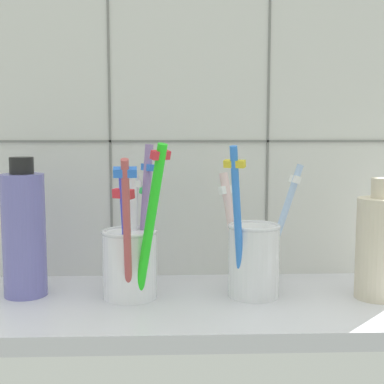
{
  "coord_description": "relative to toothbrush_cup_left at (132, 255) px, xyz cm",
  "views": [
    {
      "loc": [
        -2.34,
        -61.76,
        22.22
      ],
      "look_at": [
        0.0,
        1.33,
        14.78
      ],
      "focal_mm": 50.17,
      "sensor_mm": 36.0,
      "label": 1
    }
  ],
  "objects": [
    {
      "name": "counter_slab",
      "position": [
        7.22,
        -1.06,
        -6.3
      ],
      "size": [
        64.0,
        22.0,
        2.0
      ],
      "primitive_type": "cube",
      "color": "silver",
      "rests_on": "ground"
    },
    {
      "name": "tile_wall_back",
      "position": [
        7.22,
        10.94,
        15.19
      ],
      "size": [
        64.0,
        2.2,
        45.0
      ],
      "color": "silver",
      "rests_on": "ground"
    },
    {
      "name": "toothbrush_cup_left",
      "position": [
        0.0,
        0.0,
        0.0
      ],
      "size": [
        8.39,
        15.09,
        18.78
      ],
      "color": "white",
      "rests_on": "counter_slab"
    },
    {
      "name": "toothbrush_cup_right",
      "position": [
        14.6,
        0.27,
        -0.25
      ],
      "size": [
        10.28,
        9.03,
        18.43
      ],
      "color": "white",
      "rests_on": "counter_slab"
    },
    {
      "name": "ceramic_vase",
      "position": [
        29.39,
        -0.83,
        0.99
      ],
      "size": [
        5.2,
        5.2,
        14.5
      ],
      "color": "beige",
      "rests_on": "counter_slab"
    },
    {
      "name": "soap_bottle",
      "position": [
        -13.07,
        1.6,
        2.47
      ],
      "size": [
        5.18,
        5.18,
        16.89
      ],
      "color": "#6F6DBE",
      "rests_on": "counter_slab"
    }
  ]
}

